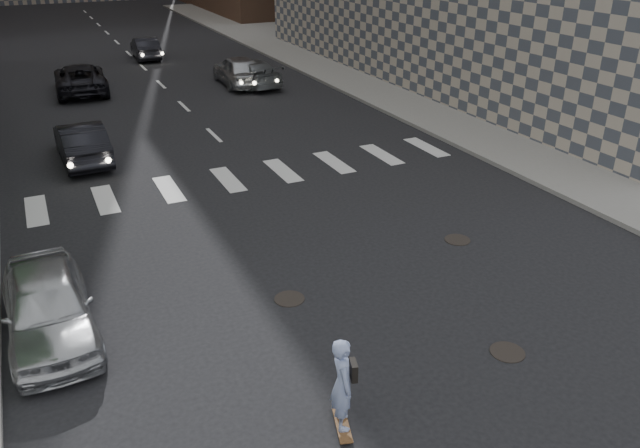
# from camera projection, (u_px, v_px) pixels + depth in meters

# --- Properties ---
(ground) EXTENTS (160.00, 160.00, 0.00)m
(ground) POSITION_uv_depth(u_px,v_px,m) (391.00, 305.00, 14.10)
(ground) COLOR black
(ground) RESTS_ON ground
(sidewalk_right) EXTENTS (13.00, 80.00, 0.15)m
(sidewalk_right) POSITION_uv_depth(u_px,v_px,m) (428.00, 73.00, 35.95)
(sidewalk_right) COLOR gray
(sidewalk_right) RESTS_ON ground
(manhole_a) EXTENTS (0.70, 0.70, 0.02)m
(manhole_a) POSITION_uv_depth(u_px,v_px,m) (507.00, 352.00, 12.51)
(manhole_a) COLOR black
(manhole_a) RESTS_ON ground
(manhole_b) EXTENTS (0.70, 0.70, 0.02)m
(manhole_b) POSITION_uv_depth(u_px,v_px,m) (289.00, 299.00, 14.30)
(manhole_b) COLOR black
(manhole_b) RESTS_ON ground
(manhole_c) EXTENTS (0.70, 0.70, 0.02)m
(manhole_c) POSITION_uv_depth(u_px,v_px,m) (457.00, 240.00, 16.99)
(manhole_c) COLOR black
(manhole_c) RESTS_ON ground
(skateboarder) EXTENTS (0.57, 0.94, 1.81)m
(skateboarder) POSITION_uv_depth(u_px,v_px,m) (343.00, 384.00, 10.24)
(skateboarder) COLOR brown
(skateboarder) RESTS_ON ground
(silver_sedan) EXTENTS (1.82, 4.27, 1.44)m
(silver_sedan) POSITION_uv_depth(u_px,v_px,m) (48.00, 306.00, 12.73)
(silver_sedan) COLOR #B1B4B8
(silver_sedan) RESTS_ON ground
(traffic_car_a) EXTENTS (1.68, 4.42, 1.44)m
(traffic_car_a) POSITION_uv_depth(u_px,v_px,m) (82.00, 142.00, 22.41)
(traffic_car_a) COLOR black
(traffic_car_a) RESTS_ON ground
(traffic_car_b) EXTENTS (2.38, 4.89, 1.37)m
(traffic_car_b) POSITION_uv_depth(u_px,v_px,m) (251.00, 73.00, 33.13)
(traffic_car_b) COLOR slate
(traffic_car_b) RESTS_ON ground
(traffic_car_c) EXTENTS (2.69, 5.37, 1.46)m
(traffic_car_c) POSITION_uv_depth(u_px,v_px,m) (80.00, 78.00, 31.70)
(traffic_car_c) COLOR black
(traffic_car_c) RESTS_ON ground
(traffic_car_d) EXTENTS (2.06, 4.79, 1.61)m
(traffic_car_d) POSITION_uv_depth(u_px,v_px,m) (238.00, 70.00, 33.17)
(traffic_car_d) COLOR #AAADB2
(traffic_car_d) RESTS_ON ground
(traffic_car_e) EXTENTS (1.61, 4.16, 1.35)m
(traffic_car_e) POSITION_uv_depth(u_px,v_px,m) (145.00, 48.00, 39.90)
(traffic_car_e) COLOR black
(traffic_car_e) RESTS_ON ground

